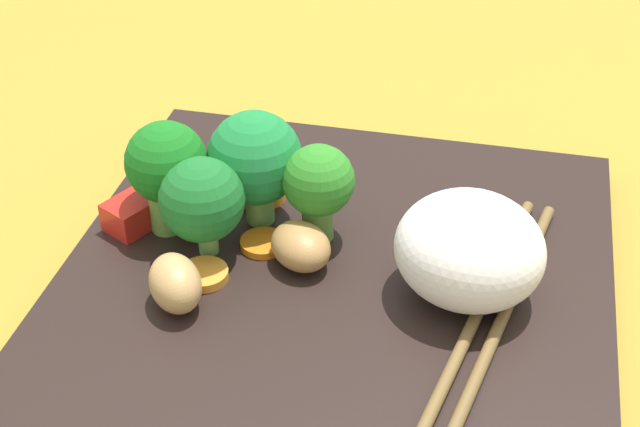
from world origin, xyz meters
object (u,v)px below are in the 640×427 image
Objects in this scene: square_plate at (337,278)px; broccoli_floret_1 at (318,184)px; carrot_slice_0 at (261,194)px; chopstick_pair at (487,322)px; rice_mound at (469,250)px.

square_plate is 5.04× the size of broccoli_floret_1.
chopstick_pair is (-8.89, -13.40, 0.05)cm from carrot_slice_0.
broccoli_floret_1 is 1.96× the size of carrot_slice_0.
rice_mound and broccoli_floret_1 have the same top height.
carrot_slice_0 is (5.63, 5.45, 1.03)cm from square_plate.
rice_mound is 2.63× the size of carrot_slice_0.
rice_mound is at bearing 40.64° from chopstick_pair.
carrot_slice_0 is at bearing 44.08° from square_plate.
square_plate is 7.91cm from carrot_slice_0.
rice_mound reaches higher than square_plate.
carrot_slice_0 is at bearing 70.30° from chopstick_pair.
rice_mound reaches higher than chopstick_pair.
square_plate is 3.77× the size of rice_mound.
chopstick_pair is (-5.83, -9.43, -3.09)cm from broccoli_floret_1.
chopstick_pair is at bearing -153.24° from rice_mound.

